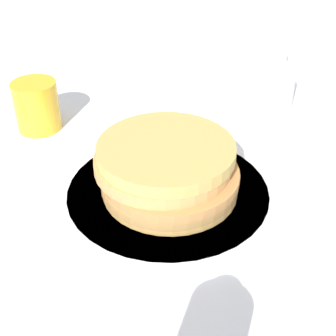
# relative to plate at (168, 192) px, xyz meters

# --- Properties ---
(ground_plane) EXTENTS (4.00, 4.00, 0.00)m
(ground_plane) POSITION_rel_plate_xyz_m (-0.01, -0.01, -0.01)
(ground_plane) COLOR white
(plate) EXTENTS (0.30, 0.30, 0.01)m
(plate) POSITION_rel_plate_xyz_m (0.00, 0.00, 0.00)
(plate) COLOR white
(plate) RESTS_ON ground_plane
(pancake_stack) EXTENTS (0.19, 0.19, 0.07)m
(pancake_stack) POSITION_rel_plate_xyz_m (-0.00, 0.00, 0.04)
(pancake_stack) COLOR tan
(pancake_stack) RESTS_ON plate
(juice_glass) EXTENTS (0.07, 0.07, 0.08)m
(juice_glass) POSITION_rel_plate_xyz_m (0.10, 0.27, 0.03)
(juice_glass) COLOR yellow
(juice_glass) RESTS_ON ground_plane
(cream_jug) EXTENTS (0.09, 0.09, 0.11)m
(cream_jug) POSITION_rel_plate_xyz_m (0.31, -0.08, 0.04)
(cream_jug) COLOR white
(cream_jug) RESTS_ON ground_plane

